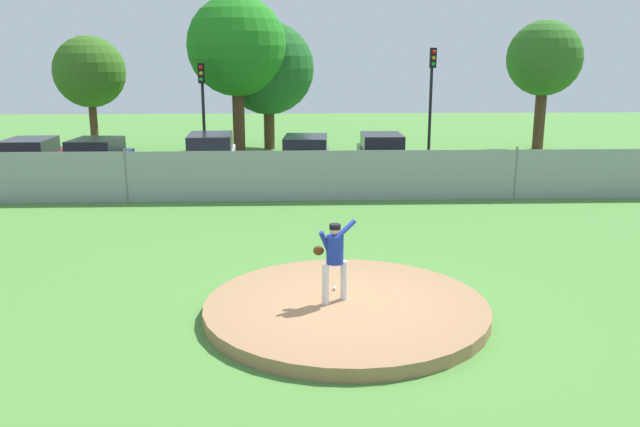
# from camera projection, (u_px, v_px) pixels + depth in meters

# --- Properties ---
(ground_plane) EXTENTS (80.00, 80.00, 0.00)m
(ground_plane) POSITION_uv_depth(u_px,v_px,m) (329.00, 231.00, 17.90)
(ground_plane) COLOR #4C8438
(asphalt_strip) EXTENTS (44.00, 7.00, 0.01)m
(asphalt_strip) POSITION_uv_depth(u_px,v_px,m) (318.00, 177.00, 26.15)
(asphalt_strip) COLOR #2B2B2D
(asphalt_strip) RESTS_ON ground_plane
(pitchers_mound) EXTENTS (5.33, 5.33, 0.24)m
(pitchers_mound) POSITION_uv_depth(u_px,v_px,m) (346.00, 308.00, 12.04)
(pitchers_mound) COLOR #99704C
(pitchers_mound) RESTS_ON ground_plane
(pitcher_youth) EXTENTS (0.81, 0.37, 1.57)m
(pitcher_youth) POSITION_uv_depth(u_px,v_px,m) (334.00, 254.00, 11.83)
(pitcher_youth) COLOR silver
(pitcher_youth) RESTS_ON pitchers_mound
(baseball) EXTENTS (0.07, 0.07, 0.07)m
(baseball) POSITION_uv_depth(u_px,v_px,m) (334.00, 288.00, 12.64)
(baseball) COLOR white
(baseball) RESTS_ON pitchers_mound
(chainlink_fence) EXTENTS (32.91, 0.07, 1.81)m
(chainlink_fence) POSITION_uv_depth(u_px,v_px,m) (323.00, 176.00, 21.58)
(chainlink_fence) COLOR gray
(chainlink_fence) RESTS_ON ground_plane
(parked_car_burgundy) EXTENTS (2.07, 4.32, 1.58)m
(parked_car_burgundy) POSITION_uv_depth(u_px,v_px,m) (30.00, 159.00, 25.81)
(parked_car_burgundy) COLOR maroon
(parked_car_burgundy) RESTS_ON ground_plane
(parked_car_white) EXTENTS (2.09, 4.62, 1.79)m
(parked_car_white) POSITION_uv_depth(u_px,v_px,m) (211.00, 158.00, 25.61)
(parked_car_white) COLOR silver
(parked_car_white) RESTS_ON ground_plane
(parked_car_navy) EXTENTS (2.08, 4.11, 1.62)m
(parked_car_navy) POSITION_uv_depth(u_px,v_px,m) (97.00, 160.00, 25.50)
(parked_car_navy) COLOR #161E4C
(parked_car_navy) RESTS_ON ground_plane
(parked_car_slate) EXTENTS (2.08, 4.35, 1.72)m
(parked_car_slate) POSITION_uv_depth(u_px,v_px,m) (306.00, 159.00, 25.54)
(parked_car_slate) COLOR slate
(parked_car_slate) RESTS_ON ground_plane
(parked_car_charcoal) EXTENTS (1.88, 4.22, 1.68)m
(parked_car_charcoal) POSITION_uv_depth(u_px,v_px,m) (381.00, 155.00, 26.54)
(parked_car_charcoal) COLOR #232328
(parked_car_charcoal) RESTS_ON ground_plane
(traffic_cone_orange) EXTENTS (0.40, 0.40, 0.55)m
(traffic_cone_orange) POSITION_uv_depth(u_px,v_px,m) (446.00, 174.00, 25.32)
(traffic_cone_orange) COLOR orange
(traffic_cone_orange) RESTS_ON asphalt_strip
(traffic_light_near) EXTENTS (0.28, 0.46, 4.51)m
(traffic_light_near) POSITION_uv_depth(u_px,v_px,m) (202.00, 94.00, 29.48)
(traffic_light_near) COLOR black
(traffic_light_near) RESTS_ON ground_plane
(traffic_light_far) EXTENTS (0.28, 0.46, 5.19)m
(traffic_light_far) POSITION_uv_depth(u_px,v_px,m) (432.00, 85.00, 29.77)
(traffic_light_far) COLOR black
(traffic_light_far) RESTS_ON ground_plane
(tree_leaning_west) EXTENTS (3.65, 3.65, 5.87)m
(tree_leaning_west) POSITION_uv_depth(u_px,v_px,m) (90.00, 72.00, 32.91)
(tree_leaning_west) COLOR #4C331E
(tree_leaning_west) RESTS_ON ground_plane
(tree_slender_far) EXTENTS (4.87, 4.87, 7.74)m
(tree_slender_far) POSITION_uv_depth(u_px,v_px,m) (237.00, 47.00, 31.38)
(tree_slender_far) COLOR #4C331E
(tree_slender_far) RESTS_ON ground_plane
(tree_broad_left) EXTENTS (4.79, 4.79, 6.61)m
(tree_broad_left) POSITION_uv_depth(u_px,v_px,m) (268.00, 69.00, 33.40)
(tree_broad_left) COLOR #4C331E
(tree_broad_left) RESTS_ON ground_plane
(tree_bushy_near) EXTENTS (3.86, 3.86, 6.66)m
(tree_bushy_near) POSITION_uv_depth(u_px,v_px,m) (544.00, 59.00, 33.20)
(tree_bushy_near) COLOR #4C331E
(tree_bushy_near) RESTS_ON ground_plane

